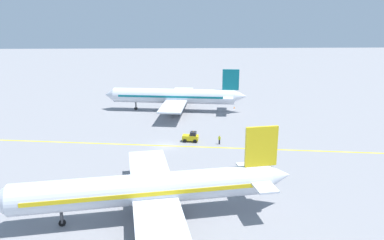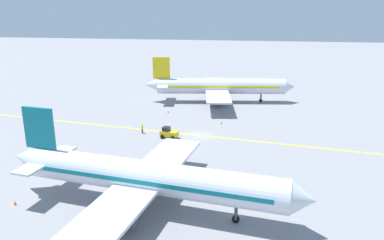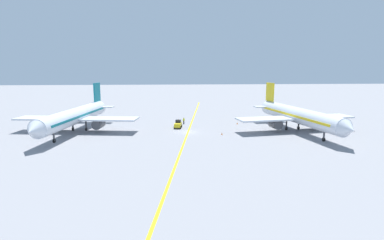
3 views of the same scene
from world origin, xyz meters
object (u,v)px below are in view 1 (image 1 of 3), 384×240
traffic_cone_near_nose (143,159)px  traffic_cone_mid_apron (234,107)px  airplane_adjacent_stand (175,96)px  baggage_tug_white (191,137)px  ground_crew_worker (219,139)px  airplane_at_gate (149,189)px  traffic_cone_by_wingtip (220,174)px

traffic_cone_near_nose → traffic_cone_mid_apron: same height
traffic_cone_mid_apron → airplane_adjacent_stand: bearing=97.5°
baggage_tug_white → ground_crew_worker: (-1.65, -5.24, 0.01)m
airplane_at_gate → traffic_cone_mid_apron: size_ratio=64.53×
airplane_at_gate → baggage_tug_white: size_ratio=11.03×
traffic_cone_by_wingtip → airplane_adjacent_stand: bearing=9.9°
airplane_adjacent_stand → baggage_tug_white: 23.76m
baggage_tug_white → traffic_cone_by_wingtip: baggage_tug_white is taller
airplane_adjacent_stand → traffic_cone_mid_apron: 15.60m
airplane_at_gate → baggage_tug_white: airplane_at_gate is taller
airplane_at_gate → traffic_cone_mid_apron: 55.74m
baggage_tug_white → ground_crew_worker: bearing=-107.5°
airplane_at_gate → traffic_cone_mid_apron: (52.67, -17.91, -3.43)m
traffic_cone_near_nose → airplane_adjacent_stand: bearing=-9.0°
airplane_adjacent_stand → ground_crew_worker: airplane_adjacent_stand is taller
baggage_tug_white → ground_crew_worker: 5.49m
traffic_cone_near_nose → baggage_tug_white: bearing=-41.2°
baggage_tug_white → traffic_cone_near_nose: bearing=138.8°
airplane_at_gate → ground_crew_worker: size_ratio=21.13×
airplane_at_gate → ground_crew_worker: bearing=-23.4°
baggage_tug_white → traffic_cone_mid_apron: bearing=-25.4°
airplane_adjacent_stand → ground_crew_worker: bearing=-161.7°
airplane_at_gate → traffic_cone_by_wingtip: bearing=-39.5°
airplane_adjacent_stand → ground_crew_worker: 26.53m
airplane_adjacent_stand → traffic_cone_near_nose: airplane_adjacent_stand is taller
airplane_at_gate → airplane_adjacent_stand: same height
airplane_at_gate → baggage_tug_white: (27.30, -5.86, -2.81)m
ground_crew_worker → traffic_cone_by_wingtip: size_ratio=3.05×
traffic_cone_mid_apron → traffic_cone_by_wingtip: size_ratio=1.00×
traffic_cone_near_nose → traffic_cone_by_wingtip: bearing=-117.0°
ground_crew_worker → traffic_cone_near_nose: (-7.79, 13.50, -0.63)m
baggage_tug_white → traffic_cone_mid_apron: size_ratio=5.85×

